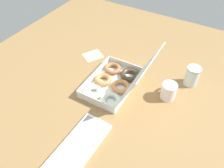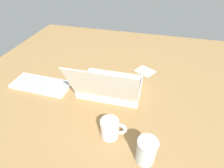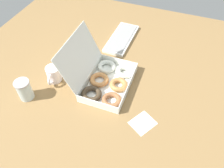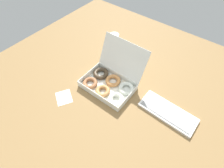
# 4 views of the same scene
# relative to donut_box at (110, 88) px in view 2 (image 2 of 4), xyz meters

# --- Properties ---
(ground_plane) EXTENTS (1.80, 1.80, 0.02)m
(ground_plane) POSITION_rel_donut_box_xyz_m (-0.01, 0.01, -0.04)
(ground_plane) COLOR olive
(donut_box) EXTENTS (0.36, 0.34, 0.26)m
(donut_box) POSITION_rel_donut_box_xyz_m (0.00, 0.00, 0.00)
(donut_box) COLOR white
(donut_box) RESTS_ON ground_plane
(keyboard) EXTENTS (0.34, 0.15, 0.02)m
(keyboard) POSITION_rel_donut_box_xyz_m (0.41, 0.05, -0.02)
(keyboard) COLOR white
(keyboard) RESTS_ON ground_plane
(coffee_mug) EXTENTS (0.11, 0.08, 0.09)m
(coffee_mug) POSITION_rel_donut_box_xyz_m (-0.08, 0.28, 0.01)
(coffee_mug) COLOR white
(coffee_mug) RESTS_ON ground_plane
(glass_jar) EXTENTS (0.08, 0.08, 0.11)m
(glass_jar) POSITION_rel_donut_box_xyz_m (-0.23, 0.35, 0.02)
(glass_jar) COLOR silver
(glass_jar) RESTS_ON ground_plane
(paper_napkin) EXTENTS (0.14, 0.14, 0.00)m
(paper_napkin) POSITION_rel_donut_box_xyz_m (-0.17, -0.26, -0.03)
(paper_napkin) COLOR white
(paper_napkin) RESTS_ON ground_plane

